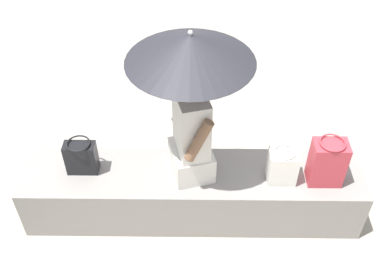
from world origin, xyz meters
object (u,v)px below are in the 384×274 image
at_px(shoulder_bag_spare, 81,157).
at_px(person_seated, 191,132).
at_px(handbag_black, 327,162).
at_px(tote_bag_canvas, 282,166).
at_px(parasol, 190,48).

bearing_deg(shoulder_bag_spare, person_seated, -179.45).
xyz_separation_m(handbag_black, tote_bag_canvas, (0.31, -0.00, -0.05)).
relative_size(person_seated, tote_bag_canvas, 3.13).
height_order(parasol, tote_bag_canvas, parasol).
xyz_separation_m(handbag_black, shoulder_bag_spare, (1.77, -0.08, -0.05)).
xyz_separation_m(person_seated, handbag_black, (-0.96, 0.09, -0.20)).
bearing_deg(handbag_black, shoulder_bag_spare, -2.51).
xyz_separation_m(parasol, handbag_black, (-0.97, 0.14, -0.83)).
xyz_separation_m(tote_bag_canvas, shoulder_bag_spare, (1.46, -0.07, -0.00)).
bearing_deg(shoulder_bag_spare, tote_bag_canvas, 177.15).
distance_m(tote_bag_canvas, shoulder_bag_spare, 1.46).
distance_m(handbag_black, tote_bag_canvas, 0.31).
height_order(person_seated, tote_bag_canvas, person_seated).
xyz_separation_m(parasol, tote_bag_canvas, (-0.66, 0.14, -0.88)).
relative_size(person_seated, handbag_black, 2.36).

